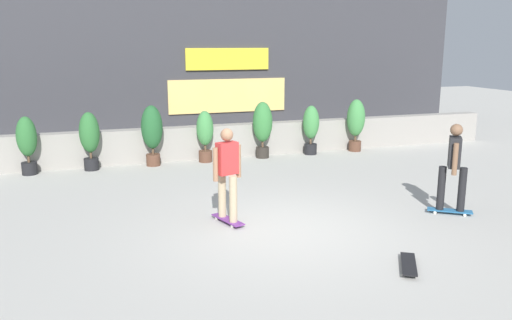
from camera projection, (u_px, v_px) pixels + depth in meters
The scene contains 13 objects.
ground_plane at pixel (284, 229), 8.97m from camera, with size 48.00×48.00×0.00m, color #B2AFA8.
planter_wall at pixel (204, 142), 14.42m from camera, with size 18.00×0.40×0.90m, color gray.
building_backdrop at pixel (175, 39), 17.51m from camera, with size 20.00×2.08×6.50m.
potted_plant_0 at pixel (27, 141), 12.55m from camera, with size 0.47×0.47×1.41m.
potted_plant_1 at pixel (90, 137), 12.99m from camera, with size 0.49×0.49×1.46m.
potted_plant_2 at pixel (152, 131), 13.45m from camera, with size 0.55×0.55×1.57m.
potted_plant_3 at pixel (205, 133), 13.91m from camera, with size 0.45×0.45×1.37m.
potted_plant_4 at pixel (263, 125), 14.39m from camera, with size 0.54×0.54×1.55m.
potted_plant_5 at pixel (311, 127), 14.86m from camera, with size 0.46×0.46×1.39m.
potted_plant_6 at pixel (356, 121), 15.29m from camera, with size 0.52×0.52×1.52m.
skater_by_wall_left at pixel (227, 171), 9.08m from camera, with size 0.54×0.82×1.70m.
skater_foreground at pixel (454, 165), 9.58m from camera, with size 0.77×0.62×1.70m.
skateboard_near_camera at pixel (409, 264), 7.41m from camera, with size 0.59×0.79×0.08m.
Camera 1 is at (-3.16, -7.90, 3.12)m, focal length 36.84 mm.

